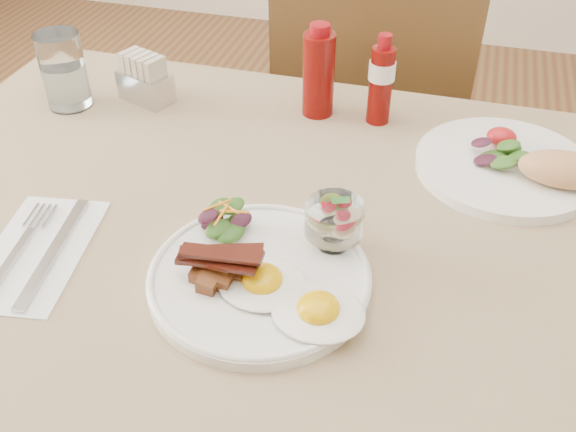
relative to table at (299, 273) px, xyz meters
name	(u,v)px	position (x,y,z in m)	size (l,w,h in m)	color
table	(299,273)	(0.00, 0.00, 0.00)	(1.33, 0.88, 0.75)	#553A1A
chair_far	(371,130)	(0.00, 0.66, -0.14)	(0.42, 0.42, 0.93)	#553A1A
main_plate	(260,278)	(-0.02, -0.12, 0.10)	(0.28, 0.28, 0.02)	white
fried_eggs	(290,296)	(0.03, -0.15, 0.11)	(0.21, 0.15, 0.03)	white
bacon_potato_pile	(218,267)	(-0.06, -0.15, 0.13)	(0.11, 0.06, 0.05)	brown
side_salad	(226,221)	(-0.09, -0.05, 0.12)	(0.08, 0.07, 0.04)	#215015
fruit_cup	(334,219)	(0.06, -0.04, 0.15)	(0.08, 0.08, 0.08)	white
second_plate	(519,166)	(0.29, 0.21, 0.11)	(0.28, 0.27, 0.07)	white
ketchup_bottle	(319,73)	(-0.05, 0.32, 0.17)	(0.06, 0.06, 0.16)	#600705
hot_sauce_bottle	(381,81)	(0.05, 0.32, 0.16)	(0.06, 0.06, 0.16)	#600705
sugar_caddy	(145,81)	(-0.36, 0.28, 0.13)	(0.11, 0.08, 0.09)	silver
water_glass	(65,75)	(-0.49, 0.22, 0.15)	(0.08, 0.08, 0.13)	white
napkin_cutlery	(37,252)	(-0.32, -0.15, 0.09)	(0.16, 0.25, 0.01)	white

